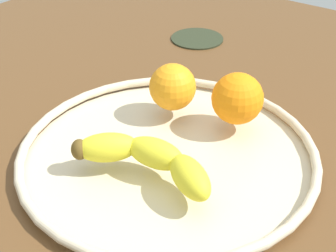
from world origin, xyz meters
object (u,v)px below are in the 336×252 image
at_px(banana, 147,158).
at_px(orange_center, 237,99).
at_px(fruit_bowl, 168,152).
at_px(orange_back_left, 173,87).
at_px(ambient_coaster, 197,38).

height_order(banana, orange_center, orange_center).
height_order(fruit_bowl, banana, banana).
bearing_deg(orange_center, fruit_bowl, 68.54).
bearing_deg(orange_back_left, banana, 113.76).
bearing_deg(banana, fruit_bowl, -86.86).
distance_m(fruit_bowl, orange_center, 0.12).
bearing_deg(fruit_bowl, orange_back_left, -57.92).
distance_m(banana, orange_back_left, 0.14).
height_order(banana, orange_back_left, orange_back_left).
relative_size(fruit_bowl, ambient_coaster, 3.76).
relative_size(banana, orange_back_left, 2.92).
xyz_separation_m(banana, ambient_coaster, (0.18, -0.39, -0.03)).
xyz_separation_m(orange_center, ambient_coaster, (0.21, -0.23, -0.05)).
relative_size(orange_back_left, orange_center, 0.94).
bearing_deg(banana, orange_back_left, -72.46).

